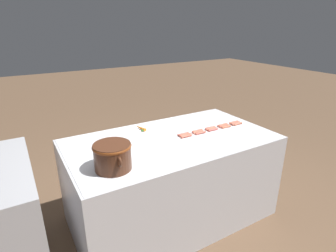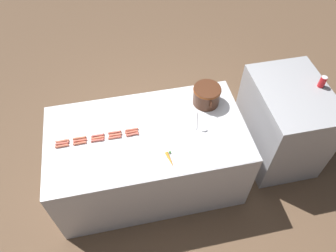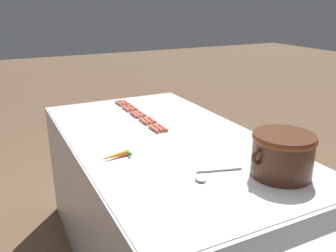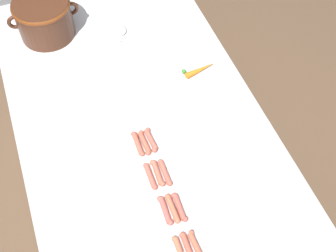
{
  "view_description": "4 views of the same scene",
  "coord_description": "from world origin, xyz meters",
  "px_view_note": "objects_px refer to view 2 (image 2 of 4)",
  "views": [
    {
      "loc": [
        -2.01,
        1.23,
        1.91
      ],
      "look_at": [
        0.1,
        -0.02,
        0.97
      ],
      "focal_mm": 29.03,
      "sensor_mm": 36.0,
      "label": 1
    },
    {
      "loc": [
        1.89,
        -0.18,
        3.33
      ],
      "look_at": [
        0.02,
        0.21,
        0.96
      ],
      "focal_mm": 34.14,
      "sensor_mm": 36.0,
      "label": 2
    },
    {
      "loc": [
        0.86,
        1.77,
        1.65
      ],
      "look_at": [
        0.0,
        0.05,
        0.98
      ],
      "focal_mm": 38.14,
      "sensor_mm": 36.0,
      "label": 3
    },
    {
      "loc": [
        -0.28,
        -1.1,
        2.47
      ],
      "look_at": [
        0.1,
        -0.09,
        0.89
      ],
      "focal_mm": 46.54,
      "sensor_mm": 36.0,
      "label": 4
    }
  ],
  "objects_px": {
    "hot_dog_8": "(115,135)",
    "hot_dog_12": "(98,140)",
    "soda_can": "(322,82)",
    "hot_dog_13": "(115,137)",
    "carrot": "(170,159)",
    "hot_dog_2": "(98,135)",
    "hot_dog_1": "(80,138)",
    "hot_dog_6": "(80,141)",
    "hot_dog_10": "(62,146)",
    "hot_dog_7": "(98,138)",
    "hot_dog_11": "(80,143)",
    "hot_dog_9": "(132,132)",
    "serving_spoon": "(202,127)",
    "hot_dog_4": "(132,130)",
    "hot_dog_3": "(115,132)",
    "hot_dog_5": "(62,143)",
    "hot_dog_0": "(62,141)",
    "back_cabinet": "(282,123)",
    "bean_pot": "(207,94)",
    "hot_dog_14": "(132,135)"
  },
  "relations": [
    {
      "from": "hot_dog_8",
      "to": "hot_dog_12",
      "type": "relative_size",
      "value": 1.0
    },
    {
      "from": "soda_can",
      "to": "hot_dog_8",
      "type": "bearing_deg",
      "value": -87.2
    },
    {
      "from": "hot_dog_13",
      "to": "carrot",
      "type": "height_order",
      "value": "carrot"
    },
    {
      "from": "hot_dog_2",
      "to": "hot_dog_1",
      "type": "bearing_deg",
      "value": -91.59
    },
    {
      "from": "hot_dog_6",
      "to": "carrot",
      "type": "relative_size",
      "value": 0.72
    },
    {
      "from": "hot_dog_2",
      "to": "soda_can",
      "type": "xyz_separation_m",
      "value": [
        -0.08,
        2.31,
        0.18
      ]
    },
    {
      "from": "hot_dog_10",
      "to": "hot_dog_12",
      "type": "bearing_deg",
      "value": 89.87
    },
    {
      "from": "hot_dog_7",
      "to": "hot_dog_10",
      "type": "xyz_separation_m",
      "value": [
        0.03,
        -0.33,
        0.0
      ]
    },
    {
      "from": "hot_dog_11",
      "to": "hot_dog_2",
      "type": "bearing_deg",
      "value": 108.43
    },
    {
      "from": "hot_dog_1",
      "to": "hot_dog_10",
      "type": "distance_m",
      "value": 0.17
    },
    {
      "from": "hot_dog_6",
      "to": "hot_dog_9",
      "type": "height_order",
      "value": "same"
    },
    {
      "from": "hot_dog_2",
      "to": "serving_spoon",
      "type": "xyz_separation_m",
      "value": [
        0.1,
        1.0,
        -0.0
      ]
    },
    {
      "from": "hot_dog_1",
      "to": "hot_dog_13",
      "type": "bearing_deg",
      "value": 79.29
    },
    {
      "from": "hot_dog_4",
      "to": "hot_dog_8",
      "type": "relative_size",
      "value": 1.0
    },
    {
      "from": "hot_dog_3",
      "to": "hot_dog_5",
      "type": "xyz_separation_m",
      "value": [
        0.03,
        -0.49,
        0.0
      ]
    },
    {
      "from": "hot_dog_11",
      "to": "carrot",
      "type": "bearing_deg",
      "value": 66.01
    },
    {
      "from": "hot_dog_0",
      "to": "hot_dog_8",
      "type": "xyz_separation_m",
      "value": [
        0.03,
        0.5,
        0.0
      ]
    },
    {
      "from": "hot_dog_9",
      "to": "hot_dog_11",
      "type": "height_order",
      "value": "same"
    },
    {
      "from": "hot_dog_0",
      "to": "carrot",
      "type": "relative_size",
      "value": 0.72
    },
    {
      "from": "hot_dog_5",
      "to": "hot_dog_13",
      "type": "xyz_separation_m",
      "value": [
        0.03,
        0.49,
        0.0
      ]
    },
    {
      "from": "hot_dog_1",
      "to": "hot_dog_8",
      "type": "xyz_separation_m",
      "value": [
        0.03,
        0.34,
        0.0
      ]
    },
    {
      "from": "hot_dog_7",
      "to": "hot_dog_9",
      "type": "distance_m",
      "value": 0.32
    },
    {
      "from": "hot_dog_6",
      "to": "hot_dog_10",
      "type": "height_order",
      "value": "same"
    },
    {
      "from": "hot_dog_2",
      "to": "carrot",
      "type": "relative_size",
      "value": 0.72
    },
    {
      "from": "hot_dog_5",
      "to": "hot_dog_6",
      "type": "bearing_deg",
      "value": 89.9
    },
    {
      "from": "back_cabinet",
      "to": "hot_dog_7",
      "type": "bearing_deg",
      "value": -87.57
    },
    {
      "from": "soda_can",
      "to": "hot_dog_9",
      "type": "bearing_deg",
      "value": -87.03
    },
    {
      "from": "hot_dog_4",
      "to": "back_cabinet",
      "type": "bearing_deg",
      "value": 91.79
    },
    {
      "from": "back_cabinet",
      "to": "bean_pot",
      "type": "xyz_separation_m",
      "value": [
        -0.16,
        -0.9,
        0.49
      ]
    },
    {
      "from": "hot_dog_11",
      "to": "hot_dog_9",
      "type": "bearing_deg",
      "value": 93.69
    },
    {
      "from": "hot_dog_3",
      "to": "hot_dog_11",
      "type": "bearing_deg",
      "value": -79.43
    },
    {
      "from": "hot_dog_14",
      "to": "hot_dog_2",
      "type": "bearing_deg",
      "value": -99.88
    },
    {
      "from": "hot_dog_5",
      "to": "hot_dog_10",
      "type": "height_order",
      "value": "same"
    },
    {
      "from": "hot_dog_7",
      "to": "hot_dog_12",
      "type": "xyz_separation_m",
      "value": [
        0.03,
        -0.0,
        0.0
      ]
    },
    {
      "from": "hot_dog_7",
      "to": "hot_dog_14",
      "type": "relative_size",
      "value": 1.0
    },
    {
      "from": "hot_dog_8",
      "to": "hot_dog_12",
      "type": "height_order",
      "value": "same"
    },
    {
      "from": "hot_dog_4",
      "to": "hot_dog_1",
      "type": "bearing_deg",
      "value": -90.19
    },
    {
      "from": "hot_dog_13",
      "to": "hot_dog_9",
      "type": "bearing_deg",
      "value": 100.81
    },
    {
      "from": "back_cabinet",
      "to": "hot_dog_0",
      "type": "height_order",
      "value": "back_cabinet"
    },
    {
      "from": "hot_dog_5",
      "to": "hot_dog_12",
      "type": "distance_m",
      "value": 0.33
    },
    {
      "from": "hot_dog_2",
      "to": "hot_dog_13",
      "type": "distance_m",
      "value": 0.17
    },
    {
      "from": "hot_dog_14",
      "to": "soda_can",
      "type": "height_order",
      "value": "soda_can"
    },
    {
      "from": "hot_dog_1",
      "to": "hot_dog_11",
      "type": "xyz_separation_m",
      "value": [
        0.06,
        -0.0,
        0.0
      ]
    },
    {
      "from": "hot_dog_10",
      "to": "soda_can",
      "type": "xyz_separation_m",
      "value": [
        -0.13,
        2.64,
        0.18
      ]
    },
    {
      "from": "hot_dog_2",
      "to": "hot_dog_9",
      "type": "xyz_separation_m",
      "value": [
        0.03,
        0.32,
        0.0
      ]
    },
    {
      "from": "hot_dog_13",
      "to": "bean_pot",
      "type": "xyz_separation_m",
      "value": [
        -0.28,
        0.98,
        0.1
      ]
    },
    {
      "from": "hot_dog_0",
      "to": "hot_dog_14",
      "type": "relative_size",
      "value": 1.0
    },
    {
      "from": "hot_dog_3",
      "to": "hot_dog_6",
      "type": "relative_size",
      "value": 1.0
    },
    {
      "from": "back_cabinet",
      "to": "hot_dog_14",
      "type": "bearing_deg",
      "value": -86.21
    },
    {
      "from": "hot_dog_4",
      "to": "hot_dog_11",
      "type": "xyz_separation_m",
      "value": [
        0.06,
        -0.5,
        0.0
      ]
    }
  ]
}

